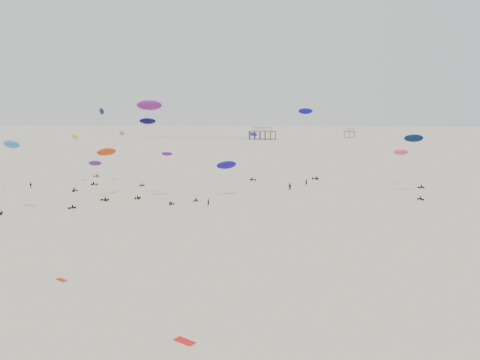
# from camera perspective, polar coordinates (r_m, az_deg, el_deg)

# --- Properties ---
(ground_plane) EXTENTS (900.00, 900.00, 0.00)m
(ground_plane) POSITION_cam_1_polar(r_m,az_deg,el_deg) (215.02, 3.13, 2.54)
(ground_plane) COLOR beige
(pavilion_main) EXTENTS (21.00, 13.00, 9.80)m
(pavilion_main) POSITION_cam_1_polar(r_m,az_deg,el_deg) (364.64, 2.76, 5.65)
(pavilion_main) COLOR brown
(pavilion_main) RESTS_ON ground
(pavilion_small) EXTENTS (9.00, 7.00, 8.00)m
(pavilion_small) POSITION_cam_1_polar(r_m,az_deg,el_deg) (397.12, 13.20, 5.56)
(pavilion_small) COLOR brown
(pavilion_small) RESTS_ON ground
(pier_fence) EXTENTS (80.20, 0.20, 1.50)m
(pier_fence) POSITION_cam_1_polar(r_m,az_deg,el_deg) (371.42, -5.31, 5.14)
(pier_fence) COLOR black
(pier_fence) RESTS_ON ground
(rig_0) EXTENTS (8.99, 18.14, 20.60)m
(rig_0) POSITION_cam_1_polar(r_m,az_deg,el_deg) (147.78, -19.50, 3.55)
(rig_0) COLOR black
(rig_0) RESTS_ON ground
(rig_1) EXTENTS (7.95, 10.72, 12.84)m
(rig_1) POSITION_cam_1_polar(r_m,az_deg,el_deg) (145.62, -9.74, 2.11)
(rig_1) COLOR black
(rig_1) RESTS_ON ground
(rig_2) EXTENTS (7.64, 9.58, 12.04)m
(rig_2) POSITION_cam_1_polar(r_m,az_deg,el_deg) (148.50, 19.55, 2.30)
(rig_2) COLOR black
(rig_2) RESTS_ON ground
(rig_3) EXTENTS (3.52, 15.46, 15.56)m
(rig_3) POSITION_cam_1_polar(r_m,az_deg,el_deg) (120.95, -18.02, 0.47)
(rig_3) COLOR black
(rig_3) RESTS_ON ground
(rig_4) EXTENTS (5.13, 12.65, 17.34)m
(rig_4) POSITION_cam_1_polar(r_m,az_deg,el_deg) (132.94, 20.51, 4.00)
(rig_4) COLOR black
(rig_4) RESTS_ON ground
(rig_5) EXTENTS (4.69, 6.48, 20.58)m
(rig_5) POSITION_cam_1_polar(r_m,az_deg,el_deg) (122.33, -11.47, 4.92)
(rig_5) COLOR black
(rig_5) RESTS_ON ground
(rig_6) EXTENTS (5.25, 7.31, 16.07)m
(rig_6) POSITION_cam_1_polar(r_m,az_deg,el_deg) (114.19, -26.37, 2.16)
(rig_6) COLOR black
(rig_6) RESTS_ON ground
(rig_7) EXTENTS (3.83, 14.76, 17.62)m
(rig_7) POSITION_cam_1_polar(r_m,az_deg,el_deg) (156.45, 1.63, 3.72)
(rig_7) COLOR black
(rig_7) RESTS_ON ground
(rig_8) EXTENTS (10.34, 7.86, 25.11)m
(rig_8) POSITION_cam_1_polar(r_m,az_deg,el_deg) (116.62, -10.83, 8.17)
(rig_8) COLOR black
(rig_8) RESTS_ON ground
(rig_9) EXTENTS (5.82, 11.04, 13.46)m
(rig_9) POSITION_cam_1_polar(r_m,az_deg,el_deg) (125.79, -16.01, 2.48)
(rig_9) COLOR black
(rig_9) RESTS_ON ground
(rig_10) EXTENTS (7.28, 16.17, 19.10)m
(rig_10) POSITION_cam_1_polar(r_m,az_deg,el_deg) (172.19, -14.92, 4.33)
(rig_10) COLOR black
(rig_10) RESTS_ON ground
(rig_11) EXTENTS (4.15, 8.11, 23.15)m
(rig_11) POSITION_cam_1_polar(r_m,az_deg,el_deg) (149.02, -16.68, 6.49)
(rig_11) COLOR black
(rig_11) RESTS_ON ground
(rig_12) EXTENTS (10.31, 11.94, 12.44)m
(rig_12) POSITION_cam_1_polar(r_m,az_deg,el_deg) (121.52, -1.95, 1.52)
(rig_12) COLOR black
(rig_12) RESTS_ON ground
(rig_13) EXTENTS (7.01, 16.33, 25.01)m
(rig_13) POSITION_cam_1_polar(r_m,az_deg,el_deg) (163.30, 8.24, 6.65)
(rig_13) COLOR black
(rig_13) RESTS_ON ground
(spectator_0) EXTENTS (0.86, 0.88, 2.01)m
(spectator_0) POSITION_cam_1_polar(r_m,az_deg,el_deg) (110.70, -3.88, -3.12)
(spectator_0) COLOR black
(spectator_0) RESTS_ON ground
(spectator_1) EXTENTS (1.30, 1.18, 2.31)m
(spectator_1) POSITION_cam_1_polar(r_m,az_deg,el_deg) (132.23, 6.09, -1.25)
(spectator_1) COLOR black
(spectator_1) RESTS_ON ground
(spectator_2) EXTENTS (1.33, 1.01, 1.99)m
(spectator_2) POSITION_cam_1_polar(r_m,az_deg,el_deg) (147.82, -24.15, -0.92)
(spectator_2) COLOR black
(spectator_2) RESTS_ON ground
(spectator_3) EXTENTS (0.95, 0.86, 2.16)m
(spectator_3) POSITION_cam_1_polar(r_m,az_deg,el_deg) (141.44, 8.07, -0.65)
(spectator_3) COLOR black
(spectator_3) RESTS_ON ground
(grounded_kite_a) EXTENTS (2.35, 1.89, 0.08)m
(grounded_kite_a) POSITION_cam_1_polar(r_m,az_deg,el_deg) (48.35, -6.78, -18.97)
(grounded_kite_a) COLOR red
(grounded_kite_a) RESTS_ON ground
(grounded_kite_b) EXTENTS (1.90, 1.54, 0.07)m
(grounded_kite_b) POSITION_cam_1_polar(r_m,az_deg,el_deg) (67.52, -20.93, -11.33)
(grounded_kite_b) COLOR red
(grounded_kite_b) RESTS_ON ground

